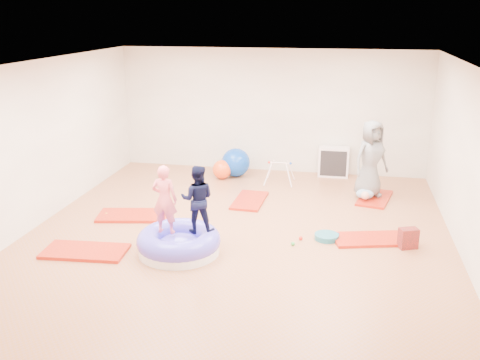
# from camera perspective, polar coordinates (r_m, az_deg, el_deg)

# --- Properties ---
(room) EXTENTS (7.01, 8.01, 2.81)m
(room) POSITION_cam_1_polar(r_m,az_deg,el_deg) (8.43, -0.40, 2.64)
(room) COLOR #A96735
(room) RESTS_ON ground
(gym_mat_front_left) EXTENTS (1.32, 0.74, 0.05)m
(gym_mat_front_left) POSITION_cam_1_polar(r_m,az_deg,el_deg) (8.67, -16.19, -7.31)
(gym_mat_front_left) COLOR red
(gym_mat_front_left) RESTS_ON ground
(gym_mat_mid_left) EXTENTS (1.38, 0.87, 0.05)m
(gym_mat_mid_left) POSITION_cam_1_polar(r_m,az_deg,el_deg) (9.92, -11.23, -3.73)
(gym_mat_mid_left) COLOR red
(gym_mat_mid_left) RESTS_ON ground
(gym_mat_center_back) EXTENTS (0.60, 1.13, 0.05)m
(gym_mat_center_back) POSITION_cam_1_polar(r_m,az_deg,el_deg) (10.50, 1.02, -2.19)
(gym_mat_center_back) COLOR red
(gym_mat_center_back) RESTS_ON ground
(gym_mat_right) EXTENTS (1.26, 0.85, 0.05)m
(gym_mat_right) POSITION_cam_1_polar(r_m,az_deg,el_deg) (9.01, 13.60, -6.15)
(gym_mat_right) COLOR red
(gym_mat_right) RESTS_ON ground
(gym_mat_rear_right) EXTENTS (0.78, 1.20, 0.05)m
(gym_mat_rear_right) POSITION_cam_1_polar(r_m,az_deg,el_deg) (10.96, 14.14, -1.88)
(gym_mat_rear_right) COLOR red
(gym_mat_rear_right) RESTS_ON ground
(inflatable_cushion) EXTENTS (1.30, 1.30, 0.41)m
(inflatable_cushion) POSITION_cam_1_polar(r_m,az_deg,el_deg) (8.35, -6.54, -6.68)
(inflatable_cushion) COLOR white
(inflatable_cushion) RESTS_ON ground
(child_pink) EXTENTS (0.40, 0.27, 1.07)m
(child_pink) POSITION_cam_1_polar(r_m,az_deg,el_deg) (8.13, -8.06, -1.73)
(child_pink) COLOR #FF666E
(child_pink) RESTS_ON inflatable_cushion
(child_navy) EXTENTS (0.57, 0.47, 1.06)m
(child_navy) POSITION_cam_1_polar(r_m,az_deg,el_deg) (8.10, -4.57, -1.72)
(child_navy) COLOR black
(child_navy) RESTS_ON inflatable_cushion
(adult_caregiver) EXTENTS (0.89, 0.83, 1.53)m
(adult_caregiver) POSITION_cam_1_polar(r_m,az_deg,el_deg) (10.78, 13.78, 2.20)
(adult_caregiver) COLOR slate
(adult_caregiver) RESTS_ON gym_mat_rear_right
(infant) EXTENTS (0.34, 0.35, 0.20)m
(infant) POSITION_cam_1_polar(r_m,az_deg,el_deg) (10.75, 13.18, -1.50)
(infant) COLOR #8DADC9
(infant) RESTS_ON gym_mat_rear_right
(ball_pit_balls) EXTENTS (4.24, 2.87, 0.06)m
(ball_pit_balls) POSITION_cam_1_polar(r_m,az_deg,el_deg) (9.26, -0.91, -4.92)
(ball_pit_balls) COLOR green
(ball_pit_balls) RESTS_ON ground
(exercise_ball_blue) EXTENTS (0.64, 0.64, 0.64)m
(exercise_ball_blue) POSITION_cam_1_polar(r_m,az_deg,el_deg) (12.03, -0.45, 1.88)
(exercise_ball_blue) COLOR #0C41AD
(exercise_ball_blue) RESTS_ON ground
(exercise_ball_orange) EXTENTS (0.42, 0.42, 0.42)m
(exercise_ball_orange) POSITION_cam_1_polar(r_m,az_deg,el_deg) (11.89, -1.92, 1.13)
(exercise_ball_orange) COLOR #F74D1B
(exercise_ball_orange) RESTS_ON ground
(infant_play_gym) EXTENTS (0.63, 0.59, 0.48)m
(infant_play_gym) POSITION_cam_1_polar(r_m,az_deg,el_deg) (11.53, 4.25, 1.14)
(infant_play_gym) COLOR white
(infant_play_gym) RESTS_ON ground
(cube_shelf) EXTENTS (0.67, 0.33, 0.67)m
(cube_shelf) POSITION_cam_1_polar(r_m,az_deg,el_deg) (12.21, 9.95, 1.92)
(cube_shelf) COLOR white
(cube_shelf) RESTS_ON ground
(balance_disc) EXTENTS (0.40, 0.40, 0.09)m
(balance_disc) POSITION_cam_1_polar(r_m,az_deg,el_deg) (8.92, 9.22, -5.99)
(balance_disc) COLOR #236B7A
(balance_disc) RESTS_ON ground
(backpack) EXTENTS (0.33, 0.27, 0.33)m
(backpack) POSITION_cam_1_polar(r_m,az_deg,el_deg) (8.85, 17.50, -5.95)
(backpack) COLOR #B41E17
(backpack) RESTS_ON ground
(yellow_toy) EXTENTS (0.22, 0.22, 0.03)m
(yellow_toy) POSITION_cam_1_polar(r_m,az_deg,el_deg) (8.76, -7.76, -6.55)
(yellow_toy) COLOR gold
(yellow_toy) RESTS_ON ground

